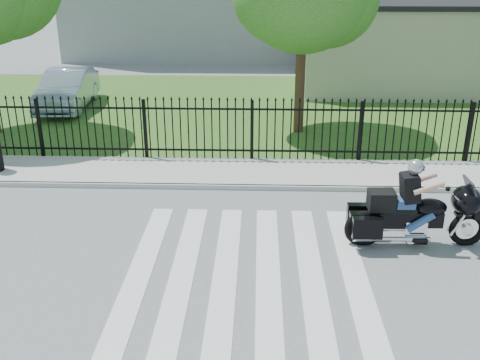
{
  "coord_description": "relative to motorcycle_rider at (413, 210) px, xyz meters",
  "views": [
    {
      "loc": [
        0.19,
        -9.02,
        5.53
      ],
      "look_at": [
        -0.2,
        2.16,
        1.0
      ],
      "focal_mm": 42.0,
      "sensor_mm": 36.0,
      "label": 1
    }
  ],
  "objects": [
    {
      "name": "curb",
      "position": [
        -3.3,
        2.76,
        -0.71
      ],
      "size": [
        40.0,
        0.12,
        0.12
      ],
      "primitive_type": "cube",
      "color": "#ADAAA3",
      "rests_on": "ground"
    },
    {
      "name": "grass_strip",
      "position": [
        -3.3,
        10.76,
        -0.76
      ],
      "size": [
        40.0,
        12.0,
        0.02
      ],
      "primitive_type": "cube",
      "color": "#2E581E",
      "rests_on": "ground"
    },
    {
      "name": "building_low_roof",
      "position": [
        3.7,
        14.76,
        2.83
      ],
      "size": [
        10.2,
        6.2,
        0.2
      ],
      "primitive_type": "cube",
      "color": "black",
      "rests_on": "building_low"
    },
    {
      "name": "crosswalk",
      "position": [
        -3.3,
        -1.24,
        -0.77
      ],
      "size": [
        5.0,
        5.5,
        0.01
      ],
      "primitive_type": null,
      "color": "silver",
      "rests_on": "ground"
    },
    {
      "name": "building_low",
      "position": [
        3.7,
        14.76,
        0.98
      ],
      "size": [
        10.0,
        6.0,
        3.5
      ],
      "primitive_type": "cube",
      "color": "#B6AE98",
      "rests_on": "ground"
    },
    {
      "name": "parked_car",
      "position": [
        -10.39,
        10.47,
        -0.03
      ],
      "size": [
        1.79,
        4.46,
        1.44
      ],
      "primitive_type": "imported",
      "rotation": [
        0.0,
        0.0,
        0.06
      ],
      "color": "#9AA9C2",
      "rests_on": "grass_strip"
    },
    {
      "name": "sidewalk",
      "position": [
        -3.3,
        3.76,
        -0.71
      ],
      "size": [
        40.0,
        2.0,
        0.12
      ],
      "primitive_type": "cube",
      "color": "#ADAAA3",
      "rests_on": "ground"
    },
    {
      "name": "ground",
      "position": [
        -3.3,
        -1.24,
        -0.77
      ],
      "size": [
        120.0,
        120.0,
        0.0
      ],
      "primitive_type": "plane",
      "color": "slate",
      "rests_on": "ground"
    },
    {
      "name": "iron_fence",
      "position": [
        -3.3,
        4.76,
        0.13
      ],
      "size": [
        26.0,
        0.04,
        1.8
      ],
      "color": "black",
      "rests_on": "ground"
    },
    {
      "name": "motorcycle_rider",
      "position": [
        0.0,
        0.0,
        0.0
      ],
      "size": [
        2.86,
        0.86,
        1.89
      ],
      "rotation": [
        0.0,
        0.0,
        0.02
      ],
      "color": "black",
      "rests_on": "ground"
    }
  ]
}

